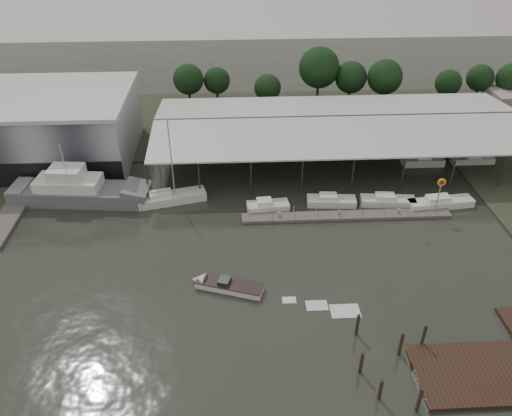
{
  "coord_description": "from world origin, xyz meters",
  "views": [
    {
      "loc": [
        0.07,
        -44.44,
        37.68
      ],
      "look_at": [
        2.84,
        9.01,
        2.5
      ],
      "focal_mm": 35.0,
      "sensor_mm": 36.0,
      "label": 1
    }
  ],
  "objects_px": {
    "shell_fuel_sign": "(440,190)",
    "white_sailboat": "(171,198)",
    "grey_trawler": "(79,191)",
    "speedboat_underway": "(224,285)"
  },
  "relations": [
    {
      "from": "grey_trawler",
      "to": "speedboat_underway",
      "type": "xyz_separation_m",
      "value": [
        20.13,
        -19.09,
        -1.19
      ]
    },
    {
      "from": "speedboat_underway",
      "to": "shell_fuel_sign",
      "type": "bearing_deg",
      "value": -136.69
    },
    {
      "from": "shell_fuel_sign",
      "to": "white_sailboat",
      "type": "bearing_deg",
      "value": 171.96
    },
    {
      "from": "shell_fuel_sign",
      "to": "white_sailboat",
      "type": "distance_m",
      "value": 36.3
    },
    {
      "from": "grey_trawler",
      "to": "white_sailboat",
      "type": "distance_m",
      "value": 12.75
    },
    {
      "from": "grey_trawler",
      "to": "shell_fuel_sign",
      "type": "bearing_deg",
      "value": -1.61
    },
    {
      "from": "speedboat_underway",
      "to": "white_sailboat",
      "type": "bearing_deg",
      "value": -48.98
    },
    {
      "from": "white_sailboat",
      "to": "speedboat_underway",
      "type": "distance_m",
      "value": 19.57
    },
    {
      "from": "shell_fuel_sign",
      "to": "grey_trawler",
      "type": "bearing_deg",
      "value": 172.88
    },
    {
      "from": "shell_fuel_sign",
      "to": "speedboat_underway",
      "type": "xyz_separation_m",
      "value": [
        -28.34,
        -13.03,
        -3.53
      ]
    }
  ]
}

